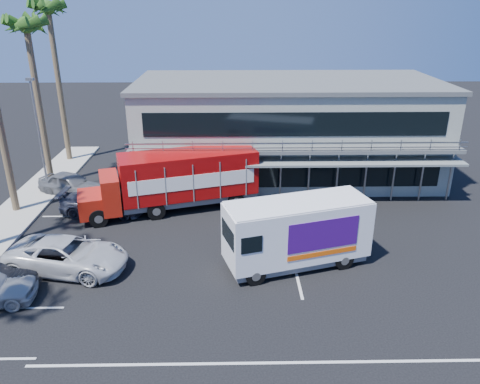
{
  "coord_description": "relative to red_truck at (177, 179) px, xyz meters",
  "views": [
    {
      "loc": [
        -1.2,
        -19.86,
        12.69
      ],
      "look_at": [
        -0.74,
        5.47,
        2.3
      ],
      "focal_mm": 35.0,
      "sensor_mm": 36.0,
      "label": 1
    }
  ],
  "objects": [
    {
      "name": "red_truck",
      "position": [
        0.0,
        0.0,
        0.0
      ],
      "size": [
        11.51,
        5.75,
        3.79
      ],
      "rotation": [
        0.0,
        0.0,
        0.3
      ],
      "color": "#AA1A0D",
      "rests_on": "ground"
    },
    {
      "name": "white_van",
      "position": [
        6.79,
        -7.18,
        -0.2
      ],
      "size": [
        7.66,
        4.46,
        3.54
      ],
      "rotation": [
        0.0,
        0.0,
        0.29
      ],
      "color": "white",
      "rests_on": "ground"
    },
    {
      "name": "light_pole_far",
      "position": [
        -9.46,
        2.73,
        2.42
      ],
      "size": [
        0.5,
        0.25,
        8.09
      ],
      "color": "gray",
      "rests_on": "ground"
    },
    {
      "name": "palm_f",
      "position": [
        -10.36,
        10.23,
        9.39
      ],
      "size": [
        2.8,
        2.8,
        13.25
      ],
      "color": "brown",
      "rests_on": "ground"
    },
    {
      "name": "parked_car_d",
      "position": [
        -4.76,
        -0.67,
        -1.31
      ],
      "size": [
        5.48,
        2.61,
        1.54
      ],
      "primitive_type": "imported",
      "rotation": [
        0.0,
        0.0,
        1.48
      ],
      "color": "#333644",
      "rests_on": "ground"
    },
    {
      "name": "parked_car_c",
      "position": [
        -4.76,
        -7.47,
        -1.24
      ],
      "size": [
        6.46,
        3.89,
        1.68
      ],
      "primitive_type": "imported",
      "rotation": [
        0.0,
        0.0,
        1.38
      ],
      "color": "silver",
      "rests_on": "ground"
    },
    {
      "name": "building",
      "position": [
        7.74,
        6.66,
        1.57
      ],
      "size": [
        22.4,
        12.0,
        7.3
      ],
      "color": "gray",
      "rests_on": "ground"
    },
    {
      "name": "palm_e",
      "position": [
        -9.96,
        4.73,
        8.49
      ],
      "size": [
        2.8,
        2.8,
        12.25
      ],
      "color": "brown",
      "rests_on": "ground"
    },
    {
      "name": "curb_strip",
      "position": [
        -10.26,
        -2.27,
        -2.0
      ],
      "size": [
        3.0,
        32.0,
        0.16
      ],
      "primitive_type": "cube",
      "color": "#A5A399",
      "rests_on": "ground"
    },
    {
      "name": "parked_car_e",
      "position": [
        -7.76,
        2.53,
        -1.28
      ],
      "size": [
        5.06,
        3.63,
        1.6
      ],
      "primitive_type": "imported",
      "rotation": [
        0.0,
        0.0,
        1.16
      ],
      "color": "slate",
      "rests_on": "ground"
    },
    {
      "name": "ground",
      "position": [
        4.74,
        -8.27,
        -2.08
      ],
      "size": [
        120.0,
        120.0,
        0.0
      ],
      "primitive_type": "plane",
      "color": "black",
      "rests_on": "ground"
    }
  ]
}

